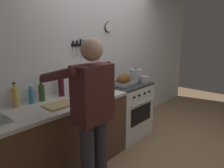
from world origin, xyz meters
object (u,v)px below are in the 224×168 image
object	(u,v)px
person_cook	(92,112)
cutting_board	(60,104)
bottle_vinegar	(77,87)
bottle_wine_red	(61,87)
saucepan	(145,79)
stove	(126,110)
roasting_pan	(124,80)
bottle_soy_sauce	(71,88)
stock_pot	(136,75)
bottle_dish_soap	(31,96)
bottle_cooking_oil	(15,97)
bottle_olive_oil	(42,92)

from	to	relation	value
person_cook	cutting_board	bearing A→B (deg)	-3.55
bottle_vinegar	bottle_wine_red	bearing A→B (deg)	160.10
saucepan	cutting_board	distance (m)	1.60
stove	bottle_vinegar	bearing A→B (deg)	171.38
stove	bottle_vinegar	xyz separation A→B (m)	(-0.91, 0.14, 0.54)
stove	saucepan	bearing A→B (deg)	-35.92
cutting_board	bottle_wine_red	size ratio (longest dim) A/B	1.22
stove	roasting_pan	bearing A→B (deg)	-161.56
person_cook	bottle_vinegar	xyz separation A→B (m)	(0.42, 0.75, 0.04)
person_cook	bottle_soy_sauce	size ratio (longest dim) A/B	7.30
saucepan	cutting_board	bearing A→B (deg)	176.43
stove	person_cook	size ratio (longest dim) A/B	0.54
stock_pot	bottle_wine_red	size ratio (longest dim) A/B	0.78
stock_pot	bottle_vinegar	distance (m)	1.20
roasting_pan	bottle_dish_soap	xyz separation A→B (m)	(-1.42, 0.25, 0.01)
bottle_wine_red	bottle_cooking_oil	bearing A→B (deg)	177.34
roasting_pan	bottle_wine_red	distance (m)	1.03
stove	bottle_cooking_oil	bearing A→B (deg)	172.06
cutting_board	bottle_soy_sauce	size ratio (longest dim) A/B	1.58
roasting_pan	bottle_dish_soap	bearing A→B (deg)	169.95
cutting_board	bottle_cooking_oil	xyz separation A→B (m)	(-0.36, 0.33, 0.11)
stove	bottle_wine_red	bearing A→B (deg)	169.31
stock_pot	bottle_vinegar	world-z (taller)	stock_pot
bottle_vinegar	bottle_soy_sauce	bearing A→B (deg)	170.51
roasting_pan	bottle_cooking_oil	world-z (taller)	bottle_cooking_oil
stock_pot	bottle_cooking_oil	distance (m)	1.98
stock_pot	bottle_soy_sauce	world-z (taller)	stock_pot
stock_pot	bottle_dish_soap	size ratio (longest dim) A/B	1.02
stove	bottle_soy_sauce	xyz separation A→B (m)	(-0.99, 0.15, 0.54)
stock_pot	saucepan	distance (m)	0.20
saucepan	bottle_dish_soap	world-z (taller)	bottle_dish_soap
bottle_cooking_oil	bottle_dish_soap	size ratio (longest dim) A/B	1.24
person_cook	bottle_soy_sauce	xyz separation A→B (m)	(0.34, 0.76, 0.04)
stock_pot	person_cook	bearing A→B (deg)	-159.12
stove	person_cook	xyz separation A→B (m)	(-1.33, -0.61, 0.50)
stock_pot	bottle_vinegar	xyz separation A→B (m)	(-1.19, 0.13, -0.01)
bottle_cooking_oil	bottle_dish_soap	xyz separation A→B (m)	(0.17, -0.02, -0.02)
person_cook	roasting_pan	size ratio (longest dim) A/B	4.72
stock_pot	cutting_board	size ratio (longest dim) A/B	0.64
stove	bottle_soy_sauce	distance (m)	1.14
roasting_pan	saucepan	xyz separation A→B (m)	(0.37, -0.16, -0.03)
person_cook	roasting_pan	world-z (taller)	person_cook
person_cook	bottle_dish_soap	xyz separation A→B (m)	(-0.18, 0.83, 0.04)
saucepan	bottle_dish_soap	bearing A→B (deg)	167.10
bottle_vinegar	bottle_olive_oil	world-z (taller)	bottle_olive_oil
bottle_cooking_oil	bottle_dish_soap	distance (m)	0.18
bottle_soy_sauce	stock_pot	bearing A→B (deg)	-6.56
bottle_vinegar	bottle_dish_soap	size ratio (longest dim) A/B	0.95
stove	stock_pot	xyz separation A→B (m)	(0.28, 0.01, 0.55)
stock_pot	saucepan	size ratio (longest dim) A/B	1.68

